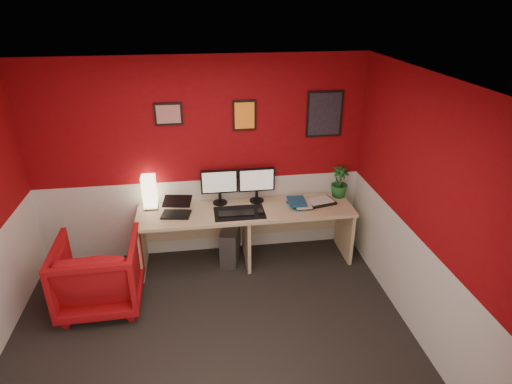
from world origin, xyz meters
The scene contains 24 objects.
ground centered at (0.00, 0.00, 0.00)m, with size 4.00×3.50×0.01m, color black.
ceiling centered at (0.00, 0.00, 2.50)m, with size 4.00×3.50×0.01m, color white.
wall_back centered at (0.00, 1.75, 1.25)m, with size 4.00×0.01×2.50m, color maroon.
wall_right centered at (2.00, 0.00, 1.25)m, with size 0.01×3.50×2.50m, color maroon.
wainscot_back centered at (0.00, 1.75, 0.50)m, with size 4.00×0.01×1.00m, color silver.
wainscot_right centered at (2.00, 0.00, 0.50)m, with size 0.01×3.50×1.00m, color silver.
desk centered at (0.51, 1.41, 0.36)m, with size 2.60×0.65×0.73m, color tan.
shoji_lamp centered at (-0.63, 1.62, 0.93)m, with size 0.16×0.16×0.40m, color #FFE5B2.
laptop centered at (-0.32, 1.38, 0.84)m, with size 0.33×0.23×0.22m, color black.
monitor_left centered at (0.21, 1.62, 1.02)m, with size 0.45×0.06×0.58m, color black.
monitor_right centered at (0.67, 1.62, 1.02)m, with size 0.45×0.06×0.58m, color black.
desk_mat centered at (0.42, 1.33, 0.73)m, with size 0.60×0.38×0.01m, color black.
keyboard centered at (0.38, 1.29, 0.74)m, with size 0.42×0.14×0.02m, color black.
mouse centered at (0.67, 1.28, 0.75)m, with size 0.06×0.10×0.03m, color black.
book_bottom centered at (1.05, 1.38, 0.74)m, with size 0.19×0.26×0.02m, color navy.
book_middle centered at (1.11, 1.39, 0.77)m, with size 0.19×0.27×0.02m, color silver.
book_top centered at (1.02, 1.41, 0.79)m, with size 0.21×0.28×0.03m, color navy.
zen_tray centered at (1.44, 1.45, 0.74)m, with size 0.35×0.25×0.03m, color black.
potted_plant centered at (1.73, 1.60, 0.93)m, with size 0.22×0.22×0.40m, color #19591E.
pc_tower centered at (0.31, 1.46, 0.23)m, with size 0.20×0.45×0.45m, color #99999E.
armchair centered at (-1.15, 0.82, 0.39)m, with size 0.84×0.86×0.79m, color #A80E12.
art_left centered at (-0.33, 1.74, 1.85)m, with size 0.32×0.02×0.26m, color red.
art_center centered at (0.54, 1.74, 1.80)m, with size 0.28×0.02×0.36m, color orange.
art_right centered at (1.51, 1.74, 1.78)m, with size 0.44×0.02×0.56m, color black.
Camera 1 is at (-0.04, -3.16, 3.12)m, focal length 30.15 mm.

